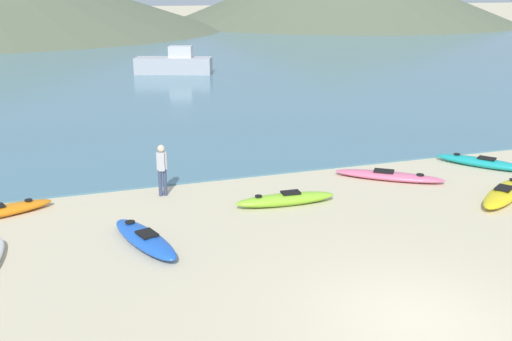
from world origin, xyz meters
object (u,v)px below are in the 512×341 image
object	(u,v)px
kayak_on_sand_5	(145,239)
person_near_waterline	(162,167)
kayak_on_sand_1	(286,199)
kayak_on_sand_3	(0,211)
kayak_on_sand_0	(389,176)
moored_boat_2	(174,64)
kayak_on_sand_2	(505,193)
kayak_on_sand_4	(482,162)

from	to	relation	value
kayak_on_sand_5	person_near_waterline	world-z (taller)	person_near_waterline
kayak_on_sand_1	person_near_waterline	distance (m)	3.77
kayak_on_sand_5	kayak_on_sand_3	bearing A→B (deg)	136.87
kayak_on_sand_0	moored_boat_2	size ratio (longest dim) A/B	0.57
kayak_on_sand_3	kayak_on_sand_1	bearing A→B (deg)	-12.61
kayak_on_sand_0	kayak_on_sand_1	world-z (taller)	kayak_on_sand_1
person_near_waterline	moored_boat_2	size ratio (longest dim) A/B	0.28
kayak_on_sand_5	kayak_on_sand_1	bearing A→B (deg)	19.10
moored_boat_2	person_near_waterline	bearing A→B (deg)	-102.51
kayak_on_sand_3	kayak_on_sand_5	distance (m)	4.64
kayak_on_sand_1	kayak_on_sand_2	bearing A→B (deg)	-14.61
kayak_on_sand_2	kayak_on_sand_5	size ratio (longest dim) A/B	1.03
kayak_on_sand_3	person_near_waterline	world-z (taller)	person_near_waterline
kayak_on_sand_3	moored_boat_2	world-z (taller)	moored_boat_2
kayak_on_sand_0	kayak_on_sand_1	bearing A→B (deg)	-164.96
kayak_on_sand_5	moored_boat_2	size ratio (longest dim) A/B	0.53
kayak_on_sand_2	person_near_waterline	size ratio (longest dim) A/B	1.97
person_near_waterline	moored_boat_2	distance (m)	26.14
kayak_on_sand_3	moored_boat_2	distance (m)	27.69
kayak_on_sand_3	person_near_waterline	xyz separation A→B (m)	(4.47, 0.24, 0.74)
kayak_on_sand_2	moored_boat_2	size ratio (longest dim) A/B	0.55
kayak_on_sand_1	kayak_on_sand_5	world-z (taller)	kayak_on_sand_1
kayak_on_sand_0	kayak_on_sand_3	world-z (taller)	kayak_on_sand_3
kayak_on_sand_1	kayak_on_sand_5	size ratio (longest dim) A/B	0.99
kayak_on_sand_3	moored_boat_2	bearing A→B (deg)	68.53
kayak_on_sand_2	moored_boat_2	xyz separation A→B (m)	(-3.72, 29.09, 0.56)
kayak_on_sand_2	person_near_waterline	bearing A→B (deg)	159.16
kayak_on_sand_4	kayak_on_sand_3	bearing A→B (deg)	178.52
kayak_on_sand_2	kayak_on_sand_3	xyz separation A→B (m)	(-13.86, 3.33, -0.03)
kayak_on_sand_3	kayak_on_sand_5	size ratio (longest dim) A/B	0.95
kayak_on_sand_5	kayak_on_sand_4	bearing A→B (deg)	12.96
kayak_on_sand_2	kayak_on_sand_4	world-z (taller)	kayak_on_sand_2
kayak_on_sand_3	person_near_waterline	bearing A→B (deg)	3.08
moored_boat_2	kayak_on_sand_0	bearing A→B (deg)	-86.75
kayak_on_sand_0	kayak_on_sand_3	size ratio (longest dim) A/B	1.13
kayak_on_sand_0	kayak_on_sand_3	xyz separation A→B (m)	(-11.63, 0.62, 0.02)
kayak_on_sand_1	kayak_on_sand_5	bearing A→B (deg)	-160.90
kayak_on_sand_0	kayak_on_sand_1	size ratio (longest dim) A/B	1.08
kayak_on_sand_4	moored_boat_2	world-z (taller)	moored_boat_2
kayak_on_sand_1	person_near_waterline	world-z (taller)	person_near_waterline
kayak_on_sand_0	moored_boat_2	distance (m)	26.44
person_near_waterline	kayak_on_sand_0	bearing A→B (deg)	-6.89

